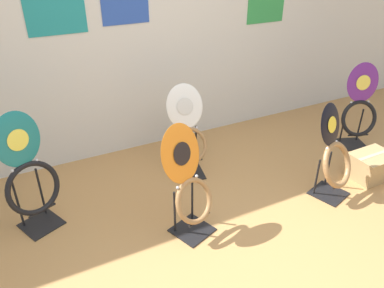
% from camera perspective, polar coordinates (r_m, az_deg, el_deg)
% --- Properties ---
extents(ground_plane, '(14.00, 14.00, 0.00)m').
position_cam_1_polar(ground_plane, '(2.80, 10.05, -18.40)').
color(ground_plane, '#B7844C').
extents(wall_back, '(8.00, 0.07, 2.60)m').
position_cam_1_polar(wall_back, '(3.80, -7.53, 17.76)').
color(wall_back, silver).
rests_on(wall_back, ground_plane).
extents(toilet_seat_display_orange_sun, '(0.45, 0.42, 0.89)m').
position_cam_1_polar(toilet_seat_display_orange_sun, '(2.79, -0.54, -6.23)').
color(toilet_seat_display_orange_sun, black).
rests_on(toilet_seat_display_orange_sun, ground_plane).
extents(toilet_seat_display_purple_note, '(0.43, 0.36, 0.91)m').
position_cam_1_polar(toilet_seat_display_purple_note, '(4.37, 24.12, 4.57)').
color(toilet_seat_display_purple_note, black).
rests_on(toilet_seat_display_purple_note, ground_plane).
extents(toilet_seat_display_white_plain, '(0.41, 0.43, 0.86)m').
position_cam_1_polar(toilet_seat_display_white_plain, '(3.50, -0.75, 1.94)').
color(toilet_seat_display_white_plain, black).
rests_on(toilet_seat_display_white_plain, ground_plane).
extents(toilet_seat_display_jazz_black, '(0.45, 0.40, 0.84)m').
position_cam_1_polar(toilet_seat_display_jazz_black, '(3.43, 20.89, -1.82)').
color(toilet_seat_display_jazz_black, black).
rests_on(toilet_seat_display_jazz_black, ground_plane).
extents(toilet_seat_display_teal_sax, '(0.45, 0.37, 0.98)m').
position_cam_1_polar(toilet_seat_display_teal_sax, '(3.06, -23.62, -4.39)').
color(toilet_seat_display_teal_sax, black).
rests_on(toilet_seat_display_teal_sax, ground_plane).
extents(storage_box, '(0.40, 0.31, 0.24)m').
position_cam_1_polar(storage_box, '(3.97, 25.66, -2.98)').
color(storage_box, tan).
rests_on(storage_box, ground_plane).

